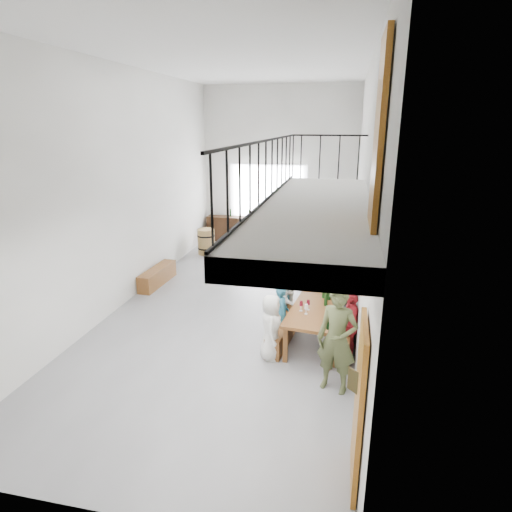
% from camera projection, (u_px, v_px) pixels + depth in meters
% --- Properties ---
extents(floor, '(12.00, 12.00, 0.00)m').
position_uv_depth(floor, '(239.00, 304.00, 10.42)').
color(floor, slate).
rests_on(floor, ground).
extents(room_walls, '(12.00, 12.00, 12.00)m').
position_uv_depth(room_walls, '(237.00, 154.00, 9.36)').
color(room_walls, white).
rests_on(room_walls, ground).
extents(gateway_portal, '(2.80, 0.08, 2.80)m').
position_uv_depth(gateway_portal, '(268.00, 204.00, 15.63)').
color(gateway_portal, white).
rests_on(gateway_portal, ground).
extents(right_wall_decor, '(0.07, 8.28, 5.07)m').
position_uv_depth(right_wall_decor, '(359.00, 268.00, 7.62)').
color(right_wall_decor, '#A46419').
rests_on(right_wall_decor, ground).
extents(balcony, '(1.52, 5.62, 4.00)m').
position_uv_depth(balcony, '(315.00, 213.00, 6.23)').
color(balcony, white).
rests_on(balcony, ground).
extents(tasting_table, '(1.22, 2.41, 0.79)m').
position_uv_depth(tasting_table, '(318.00, 308.00, 8.46)').
color(tasting_table, brown).
rests_on(tasting_table, ground).
extents(bench_inner, '(0.51, 1.83, 0.42)m').
position_uv_depth(bench_inner, '(284.00, 330.00, 8.66)').
color(bench_inner, brown).
rests_on(bench_inner, ground).
extents(bench_wall, '(0.39, 2.07, 0.47)m').
position_uv_depth(bench_wall, '(345.00, 331.00, 8.54)').
color(bench_wall, brown).
rests_on(bench_wall, ground).
extents(tableware, '(0.77, 1.64, 0.35)m').
position_uv_depth(tableware, '(322.00, 296.00, 8.51)').
color(tableware, black).
rests_on(tableware, tasting_table).
extents(side_bench, '(0.42, 1.64, 0.46)m').
position_uv_depth(side_bench, '(157.00, 276.00, 11.63)').
color(side_bench, brown).
rests_on(side_bench, ground).
extents(oak_barrel, '(0.58, 0.58, 0.85)m').
position_uv_depth(oak_barrel, '(206.00, 242.00, 14.28)').
color(oak_barrel, olive).
rests_on(oak_barrel, ground).
extents(serving_counter, '(1.73, 0.49, 0.91)m').
position_uv_depth(serving_counter, '(231.00, 229.00, 15.91)').
color(serving_counter, '#351D0F').
rests_on(serving_counter, ground).
extents(counter_bottles, '(1.49, 0.11, 0.28)m').
position_uv_depth(counter_bottles, '(230.00, 213.00, 15.75)').
color(counter_bottles, black).
rests_on(counter_bottles, serving_counter).
extents(guest_left_a, '(0.48, 0.66, 1.26)m').
position_uv_depth(guest_left_a, '(271.00, 327.00, 7.85)').
color(guest_left_a, white).
rests_on(guest_left_a, ground).
extents(guest_left_b, '(0.41, 0.50, 1.18)m').
position_uv_depth(guest_left_b, '(282.00, 314.00, 8.49)').
color(guest_left_b, '#25657D').
rests_on(guest_left_b, ground).
extents(guest_left_c, '(0.66, 0.75, 1.31)m').
position_uv_depth(guest_left_c, '(286.00, 299.00, 9.02)').
color(guest_left_c, white).
rests_on(guest_left_c, ground).
extents(guest_left_d, '(0.49, 0.80, 1.20)m').
position_uv_depth(guest_left_d, '(288.00, 295.00, 9.38)').
color(guest_left_d, '#25657D').
rests_on(guest_left_d, ground).
extents(guest_right_a, '(0.37, 0.78, 1.30)m').
position_uv_depth(guest_right_a, '(350.00, 325.00, 7.90)').
color(guest_right_a, '#A41C25').
rests_on(guest_right_a, ground).
extents(guest_right_b, '(0.48, 1.20, 1.26)m').
position_uv_depth(guest_right_b, '(348.00, 314.00, 8.38)').
color(guest_right_b, black).
rests_on(guest_right_b, ground).
extents(guest_right_c, '(0.48, 0.63, 1.15)m').
position_uv_depth(guest_right_c, '(346.00, 304.00, 9.00)').
color(guest_right_c, white).
rests_on(guest_right_c, ground).
extents(host_standing, '(0.75, 0.60, 1.80)m').
position_uv_depth(host_standing, '(337.00, 340.00, 6.82)').
color(host_standing, '#49502D').
rests_on(host_standing, ground).
extents(potted_plant, '(0.42, 0.37, 0.43)m').
position_uv_depth(potted_plant, '(342.00, 294.00, 10.45)').
color(potted_plant, '#215426').
rests_on(potted_plant, ground).
extents(bicycle_near, '(1.89, 1.38, 0.95)m').
position_uv_depth(bicycle_near, '(283.00, 232.00, 15.30)').
color(bicycle_near, black).
rests_on(bicycle_near, ground).
extents(bicycle_far, '(1.56, 1.13, 0.93)m').
position_uv_depth(bicycle_far, '(320.00, 238.00, 14.53)').
color(bicycle_far, black).
rests_on(bicycle_far, ground).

